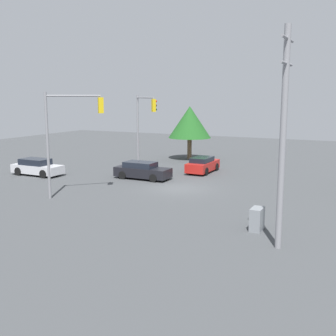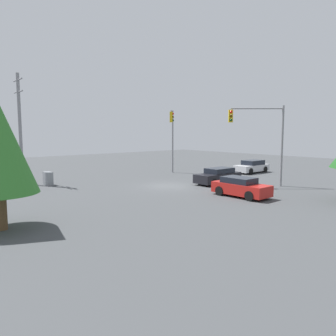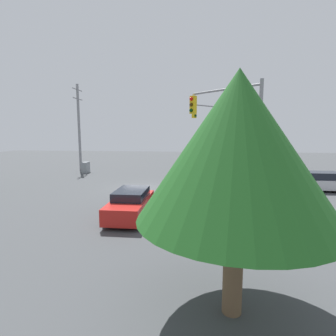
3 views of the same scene
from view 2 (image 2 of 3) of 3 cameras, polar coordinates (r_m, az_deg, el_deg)
ground_plane at (r=28.19m, az=0.17°, el=-3.13°), size 80.00×80.00×0.00m
sedan_dark at (r=29.70m, az=8.72°, el=-1.39°), size 1.87×4.61×1.40m
sedan_silver at (r=38.30m, az=14.42°, el=0.23°), size 1.88×4.52×1.42m
sedan_red at (r=24.07m, az=12.53°, el=-3.28°), size 4.18×1.84×1.39m
traffic_signal_main at (r=35.59m, az=0.74°, el=6.51°), size 2.86×2.78×6.98m
traffic_signal_cross at (r=28.82m, az=16.06°, el=6.20°), size 3.24×3.58×6.82m
utility_pole_tall at (r=31.48m, az=-24.38°, el=6.65°), size 2.20×0.28×9.66m
electrical_cabinet at (r=30.31m, az=-20.16°, el=-1.74°), size 0.99×0.56×1.17m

